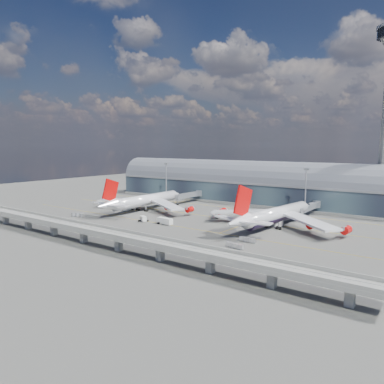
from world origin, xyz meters
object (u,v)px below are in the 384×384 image
Objects in this scene: cargo_train_0 at (77,215)px; airliner_right at (275,215)px; floodlight_mast_right at (306,190)px; cargo_train_1 at (235,246)px; cargo_train_2 at (247,240)px; service_truck_4 at (277,224)px; service_truck_3 at (217,215)px; service_truck_1 at (143,219)px; floodlight_mast_left at (166,180)px; service_truck_2 at (165,221)px; airliner_left at (144,200)px; service_truck_5 at (150,201)px; service_truck_0 at (128,208)px.

airliner_right is at bearing -53.53° from cargo_train_0.
cargo_train_1 is at bearing -88.43° from floodlight_mast_right.
floodlight_mast_right reaches higher than cargo_train_2.
service_truck_3 is at bearing -161.57° from service_truck_4.
airliner_right is 13.87× the size of service_truck_1.
floodlight_mast_left is at bearing 61.53° from service_truck_1.
floodlight_mast_left and floodlight_mast_right have the same top height.
service_truck_4 reaches higher than cargo_train_2.
service_truck_2 is 1.55× the size of service_truck_4.
cargo_train_0 is (-15.90, -34.83, -5.15)m from airliner_left.
service_truck_5 is (-15.62, 22.66, -4.50)m from airliner_left.
service_truck_2 is 1.19× the size of cargo_train_2.
cargo_train_1 is at bearing -77.06° from cargo_train_0.
floodlight_mast_right is 99.59m from service_truck_5.
cargo_train_0 is (-50.90, -12.81, -0.74)m from service_truck_2.
cargo_train_1 is 1.01× the size of cargo_train_2.
service_truck_5 is (-50.62, 44.68, -0.09)m from service_truck_2.
floodlight_mast_left reaches higher than service_truck_4.
airliner_right is at bearing -87.78° from service_truck_4.
service_truck_1 is (21.71, -23.22, -4.71)m from airliner_left.
service_truck_4 is at bearing -5.19° from cargo_train_2.
service_truck_1 is at bearing -131.90° from floodlight_mast_right.
cargo_train_1 is at bearing -28.74° from service_truck_3.
airliner_left is 9.02× the size of cargo_train_1.
service_truck_1 is at bearing -57.75° from cargo_train_0.
service_truck_0 is 1.51× the size of service_truck_1.
airliner_right is 11.07× the size of service_truck_5.
service_truck_3 is at bearing -8.54° from service_truck_1.
floodlight_mast_right is at bearing 14.75° from service_truck_0.
airliner_left is at bearing -66.29° from floodlight_mast_left.
cargo_train_2 is at bearing -5.55° from cargo_train_1.
floodlight_mast_right is (100.00, 0.00, 0.00)m from floodlight_mast_left.
service_truck_4 is at bearing -59.92° from service_truck_5.
service_truck_2 is (35.00, -22.02, -4.41)m from airliner_left.
service_truck_5 is (-37.33, 45.88, 0.21)m from service_truck_1.
airliner_right reaches higher than cargo_train_0.
service_truck_4 reaches higher than service_truck_1.
service_truck_3 is 1.20× the size of service_truck_4.
airliner_left is at bearing 23.81° from service_truck_0.
floodlight_mast_left is 3.32× the size of cargo_train_1.
service_truck_1 is 63.52m from cargo_train_1.
service_truck_0 is at bearing -76.69° from floodlight_mast_left.
cargo_train_0 is at bearing -139.77° from service_truck_5.
airliner_left is 7.67× the size of service_truck_2.
cargo_train_1 is 10.71m from cargo_train_2.
floodlight_mast_left is 78.63m from service_truck_1.
service_truck_4 is at bearing 17.95° from service_truck_3.
airliner_right is at bearing 15.11° from service_truck_3.
service_truck_0 is 89.55m from service_truck_4.
service_truck_0 reaches higher than cargo_train_0.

